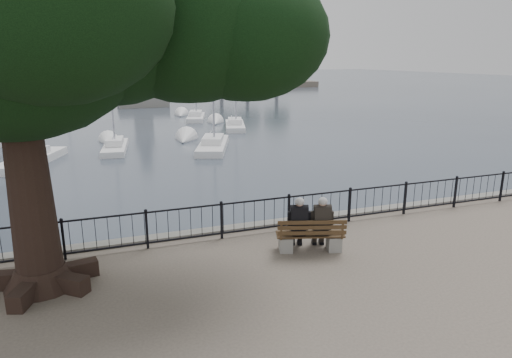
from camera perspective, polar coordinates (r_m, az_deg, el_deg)
name	(u,v)px	position (r m, az deg, el deg)	size (l,w,h in m)	color
harbor	(250,243)	(13.60, -0.72, -8.06)	(260.00, 260.00, 1.20)	slate
railing	(256,215)	(12.78, 0.00, -4.51)	(22.06, 0.06, 1.00)	black
bench	(310,239)	(11.84, 6.80, -7.49)	(1.81, 1.01, 0.91)	slate
person_left	(298,225)	(11.76, 5.30, -5.78)	(0.56, 0.79, 1.45)	black
person_right	(321,225)	(11.85, 8.11, -5.70)	(0.56, 0.79, 1.45)	black
tree	(53,12)	(10.25, -24.00, 18.49)	(10.55, 7.37, 8.61)	black
lion_monument	(142,88)	(59.20, -14.10, 10.96)	(5.83, 5.83, 8.64)	slate
sailboat_a	(31,159)	(28.69, -26.29, 2.29)	(3.62, 6.13, 10.14)	white
sailboat_b	(115,146)	(30.82, -17.21, 4.01)	(2.01, 5.13, 10.69)	white
sailboat_c	(213,144)	(30.11, -5.39, 4.40)	(3.64, 6.28, 12.31)	white
sailboat_d	(235,125)	(39.00, -2.64, 6.77)	(2.96, 5.74, 9.42)	white
sailboat_e	(2,135)	(37.82, -29.18, 4.77)	(1.85, 5.93, 13.30)	white
sailboat_g	(196,116)	(44.88, -7.53, 7.78)	(2.95, 5.72, 10.98)	white
sailboat_h	(68,115)	(48.74, -22.48, 7.36)	(1.87, 4.76, 10.43)	white
far_shore	(246,67)	(93.15, -1.26, 13.82)	(30.00, 8.60, 9.18)	brown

